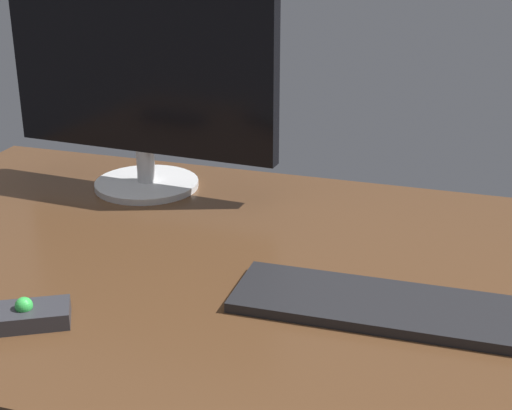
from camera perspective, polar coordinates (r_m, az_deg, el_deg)
name	(u,v)px	position (r cm, az deg, el deg)	size (l,w,h in cm)	color
desk	(249,270)	(117.99, -0.55, -4.89)	(140.00, 84.00, 2.00)	#4C301C
monitor	(141,81)	(144.67, -8.55, 9.12)	(53.35, 20.04, 38.55)	silver
keyboard	(379,305)	(106.11, 9.10, -7.38)	(39.64, 13.55, 1.44)	black
media_remote	(5,318)	(106.11, -18.16, -7.96)	(17.60, 13.32, 3.87)	#2D2D33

